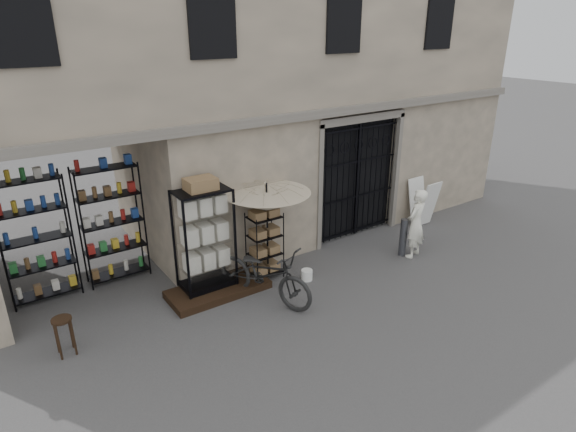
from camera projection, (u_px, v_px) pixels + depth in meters
ground at (359, 290)px, 9.77m from camera, size 80.00×80.00×0.00m
main_building at (253, 48)px, 11.14m from camera, size 14.00×4.00×9.00m
shop_recess at (83, 228)px, 8.98m from camera, size 3.00×1.70×3.00m
shop_shelving at (76, 231)px, 9.42m from camera, size 2.70×0.50×2.50m
iron_gate at (353, 178)px, 11.87m from camera, size 2.50×0.21×3.00m
step_platform at (218, 289)px, 9.66m from camera, size 2.00×0.90×0.15m
display_cabinet at (205, 244)px, 9.34m from camera, size 1.16×0.94×2.19m
wire_rack at (265, 246)px, 10.02m from camera, size 0.69×0.52×1.47m
market_umbrella at (267, 197)px, 9.62m from camera, size 1.68×1.70×2.53m
white_bucket at (307, 275)px, 10.13m from camera, size 0.26×0.26×0.23m
bicycle at (265, 299)px, 9.46m from camera, size 1.12×1.33×2.16m
wooden_stool at (65, 335)px, 7.78m from camera, size 0.40×0.40×0.67m
steel_bollard at (403, 237)px, 11.09m from camera, size 0.19×0.19×0.90m
shopkeeper at (412, 256)px, 11.23m from camera, size 1.05×1.73×0.39m
easel_sign at (423, 202)px, 12.73m from camera, size 0.60×0.68×1.22m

